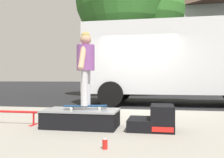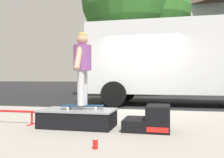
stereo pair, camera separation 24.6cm
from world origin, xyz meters
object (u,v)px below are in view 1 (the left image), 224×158
skateboard (86,106)px  street_tree_main (130,1)px  soda_can (105,144)px  kicker_ramp (155,120)px  skate_box (81,118)px  box_truck (178,60)px  skater_kid (86,62)px

skateboard → street_tree_main: size_ratio=0.10×
soda_can → street_tree_main: 11.84m
kicker_ramp → soda_can: (-0.60, -1.29, -0.11)m
kicker_ramp → soda_can: kicker_ramp is taller
soda_can → street_tree_main: size_ratio=0.02×
soda_can → skateboard: bearing=115.8°
skate_box → box_truck: box_truck is taller
skateboard → skater_kid: skater_kid is taller
skateboard → street_tree_main: bearing=91.4°
skater_kid → soda_can: bearing=-64.2°
skate_box → kicker_ramp: 1.32m
skateboard → box_truck: 5.93m
kicker_ramp → soda_can: 1.42m
kicker_ramp → street_tree_main: (-1.47, 9.38, 4.95)m
skate_box → soda_can: bearing=-60.9°
skater_kid → street_tree_main: 10.14m
skate_box → kicker_ramp: kicker_ramp is taller
skateboard → box_truck: box_truck is taller
soda_can → street_tree_main: bearing=94.7°
skater_kid → street_tree_main: street_tree_main is taller
skate_box → skateboard: (0.07, 0.05, 0.20)m
skate_box → skateboard: 0.22m
skate_box → street_tree_main: size_ratio=0.16×
skateboard → street_tree_main: 10.47m
skateboard → soda_can: bearing=-64.2°
skate_box → soda_can: (0.72, -1.29, -0.11)m
skate_box → soda_can: 1.48m
skater_kid → soda_can: size_ratio=10.62×
skate_box → box_truck: (2.08, 5.49, 1.41)m
kicker_ramp → skateboard: kicker_ramp is taller
skate_box → street_tree_main: bearing=90.9°
box_truck → skate_box: bearing=-110.8°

